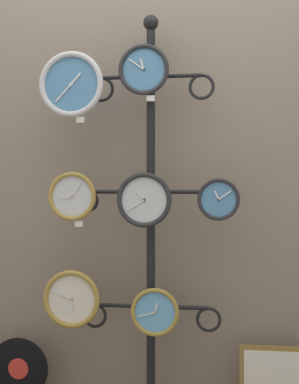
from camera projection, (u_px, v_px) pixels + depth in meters
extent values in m
cube|color=gray|center=(155.00, 142.00, 2.84)|extent=(4.40, 0.04, 2.80)
cylinder|color=black|center=(151.00, 223.00, 2.69)|extent=(0.04, 0.04, 1.93)
sphere|color=black|center=(151.00, 23.00, 2.67)|extent=(0.08, 0.08, 0.08)
cylinder|color=black|center=(126.00, 77.00, 2.69)|extent=(0.25, 0.02, 0.02)
torus|color=black|center=(101.00, 89.00, 2.71)|extent=(0.13, 0.02, 0.13)
cylinder|color=black|center=(176.00, 76.00, 2.66)|extent=(0.25, 0.02, 0.02)
torus|color=black|center=(202.00, 87.00, 2.64)|extent=(0.13, 0.02, 0.13)
cylinder|color=black|center=(119.00, 192.00, 2.71)|extent=(0.32, 0.02, 0.02)
torus|color=black|center=(88.00, 201.00, 2.73)|extent=(0.11, 0.02, 0.11)
cylinder|color=black|center=(183.00, 192.00, 2.66)|extent=(0.32, 0.02, 0.02)
torus|color=black|center=(216.00, 202.00, 2.64)|extent=(0.11, 0.02, 0.11)
cylinder|color=black|center=(123.00, 306.00, 2.71)|extent=(0.29, 0.02, 0.02)
torus|color=black|center=(95.00, 316.00, 2.73)|extent=(0.13, 0.02, 0.13)
cylinder|color=black|center=(180.00, 307.00, 2.67)|extent=(0.29, 0.02, 0.02)
torus|color=black|center=(209.00, 319.00, 2.65)|extent=(0.13, 0.02, 0.13)
cylinder|color=#4C84B2|center=(72.00, 85.00, 2.63)|extent=(0.29, 0.02, 0.29)
torus|color=silver|center=(71.00, 84.00, 2.61)|extent=(0.32, 0.03, 0.32)
cylinder|color=silver|center=(71.00, 84.00, 2.61)|extent=(0.02, 0.01, 0.02)
cube|color=silver|center=(76.00, 79.00, 2.61)|extent=(0.05, 0.00, 0.06)
cube|color=silver|center=(63.00, 93.00, 2.62)|extent=(0.08, 0.00, 0.09)
cylinder|color=#4C84B2|center=(144.00, 70.00, 2.61)|extent=(0.23, 0.02, 0.23)
torus|color=#262628|center=(144.00, 69.00, 2.59)|extent=(0.25, 0.02, 0.25)
cylinder|color=#262628|center=(144.00, 69.00, 2.59)|extent=(0.01, 0.01, 0.01)
cube|color=silver|center=(142.00, 64.00, 2.59)|extent=(0.02, 0.00, 0.06)
cube|color=silver|center=(136.00, 64.00, 2.60)|extent=(0.08, 0.00, 0.06)
cylinder|color=silver|center=(73.00, 196.00, 2.66)|extent=(0.22, 0.02, 0.22)
torus|color=#A58438|center=(72.00, 196.00, 2.65)|extent=(0.24, 0.02, 0.24)
cylinder|color=#A58438|center=(72.00, 196.00, 2.65)|extent=(0.01, 0.01, 0.01)
cube|color=silver|center=(67.00, 197.00, 2.65)|extent=(0.05, 0.00, 0.02)
cube|color=silver|center=(76.00, 189.00, 2.64)|extent=(0.05, 0.00, 0.08)
cylinder|color=silver|center=(144.00, 200.00, 2.60)|extent=(0.24, 0.02, 0.24)
torus|color=#262628|center=(144.00, 200.00, 2.58)|extent=(0.27, 0.02, 0.27)
cylinder|color=#262628|center=(144.00, 200.00, 2.58)|extent=(0.01, 0.01, 0.01)
cube|color=silver|center=(140.00, 195.00, 2.58)|extent=(0.04, 0.00, 0.05)
cube|color=silver|center=(136.00, 205.00, 2.59)|extent=(0.09, 0.00, 0.06)
cylinder|color=#4C84B2|center=(219.00, 199.00, 2.55)|extent=(0.18, 0.02, 0.18)
torus|color=#262628|center=(219.00, 199.00, 2.54)|extent=(0.20, 0.02, 0.20)
cylinder|color=#262628|center=(219.00, 199.00, 2.54)|extent=(0.01, 0.01, 0.01)
cube|color=silver|center=(217.00, 195.00, 2.54)|extent=(0.03, 0.00, 0.04)
cube|color=silver|center=(225.00, 195.00, 2.53)|extent=(0.06, 0.00, 0.05)
cylinder|color=silver|center=(72.00, 299.00, 2.67)|extent=(0.26, 0.02, 0.26)
torus|color=#A58438|center=(71.00, 299.00, 2.65)|extent=(0.29, 0.03, 0.29)
cylinder|color=#A58438|center=(71.00, 299.00, 2.65)|extent=(0.02, 0.01, 0.02)
cube|color=silver|center=(71.00, 306.00, 2.65)|extent=(0.01, 0.00, 0.06)
cube|color=silver|center=(62.00, 295.00, 2.65)|extent=(0.10, 0.00, 0.05)
cylinder|color=#60A8DB|center=(155.00, 312.00, 2.61)|extent=(0.22, 0.02, 0.22)
torus|color=#A58438|center=(155.00, 312.00, 2.59)|extent=(0.24, 0.02, 0.24)
cylinder|color=#A58438|center=(155.00, 312.00, 2.59)|extent=(0.01, 0.01, 0.01)
cube|color=silver|center=(156.00, 307.00, 2.59)|extent=(0.02, 0.00, 0.05)
cube|color=silver|center=(146.00, 314.00, 2.60)|extent=(0.08, 0.00, 0.03)
cylinder|color=black|center=(19.00, 368.00, 2.77)|extent=(0.32, 0.01, 0.32)
cylinder|color=red|center=(18.00, 369.00, 2.77)|extent=(0.11, 0.00, 0.11)
cube|color=olive|center=(277.00, 380.00, 2.59)|extent=(0.37, 0.02, 0.33)
cube|color=white|center=(278.00, 381.00, 2.58)|extent=(0.32, 0.00, 0.28)
cube|color=white|center=(80.00, 120.00, 2.61)|extent=(0.04, 0.00, 0.03)
cube|color=white|center=(151.00, 98.00, 2.60)|extent=(0.04, 0.00, 0.03)
cube|color=white|center=(79.00, 224.00, 2.65)|extent=(0.04, 0.00, 0.03)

